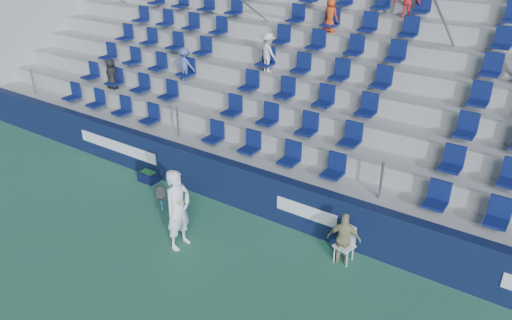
{
  "coord_description": "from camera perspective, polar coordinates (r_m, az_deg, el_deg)",
  "views": [
    {
      "loc": [
        6.14,
        -5.92,
        6.94
      ],
      "look_at": [
        0.2,
        2.8,
        1.7
      ],
      "focal_mm": 35.0,
      "sensor_mm": 36.0,
      "label": 1
    }
  ],
  "objects": [
    {
      "name": "ground",
      "position": [
        11.0,
        -9.36,
        -13.15
      ],
      "size": [
        70.0,
        70.0,
        0.0
      ],
      "primitive_type": "plane",
      "color": "#307152",
      "rests_on": "ground"
    },
    {
      "name": "sponsor_wall",
      "position": [
        12.66,
        0.15,
        -3.66
      ],
      "size": [
        24.0,
        0.32,
        1.2
      ],
      "color": "#10193A",
      "rests_on": "ground"
    },
    {
      "name": "grandstand",
      "position": [
        16.17,
        10.46,
        8.68
      ],
      "size": [
        24.0,
        8.17,
        6.63
      ],
      "color": "#9A9A95",
      "rests_on": "ground"
    },
    {
      "name": "tennis_player",
      "position": [
        11.37,
        -8.89,
        -5.6
      ],
      "size": [
        0.69,
        0.71,
        1.94
      ],
      "color": "white",
      "rests_on": "ground"
    },
    {
      "name": "line_judge_chair",
      "position": [
        11.26,
        10.28,
        -9.04
      ],
      "size": [
        0.46,
        0.47,
        0.86
      ],
      "color": "white",
      "rests_on": "ground"
    },
    {
      "name": "line_judge",
      "position": [
        11.08,
        10.02,
        -8.85
      ],
      "size": [
        0.79,
        0.52,
        1.24
      ],
      "primitive_type": "imported",
      "rotation": [
        0.0,
        0.0,
        3.46
      ],
      "color": "tan",
      "rests_on": "ground"
    },
    {
      "name": "ball_bin",
      "position": [
        14.63,
        -12.2,
        -1.82
      ],
      "size": [
        0.55,
        0.37,
        0.31
      ],
      "color": "#0E1236",
      "rests_on": "ground"
    }
  ]
}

